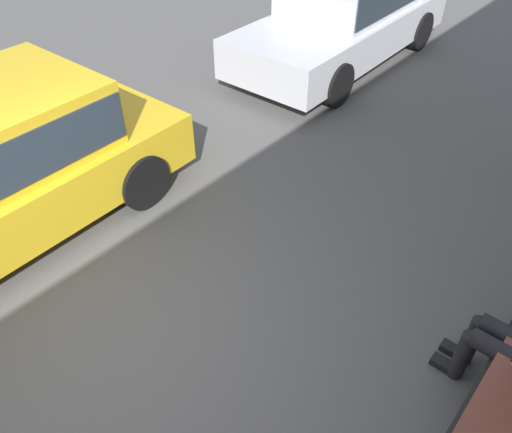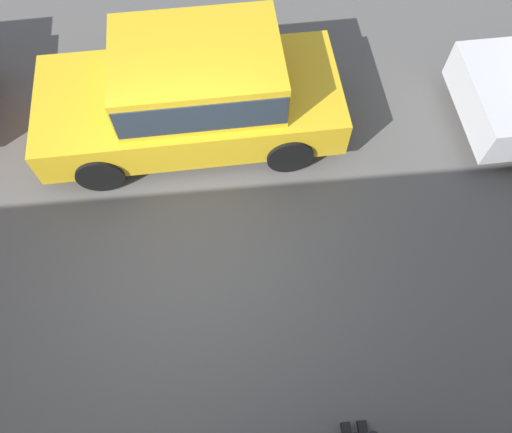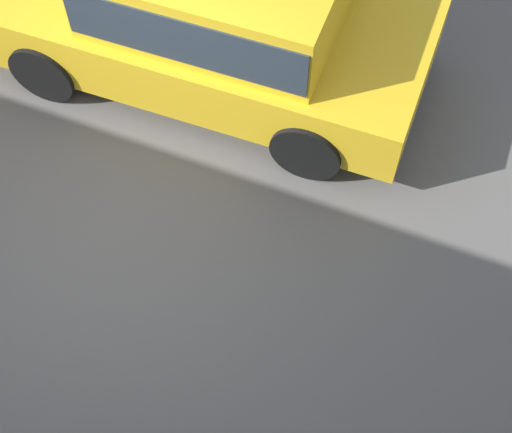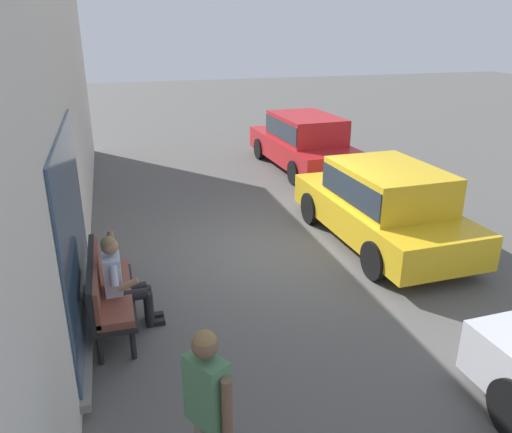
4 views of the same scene
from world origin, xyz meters
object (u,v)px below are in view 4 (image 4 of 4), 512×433
(parked_car_mid, at_px, (384,202))
(parked_car_far, at_px, (304,140))
(bench, at_px, (105,288))
(pedestrian_standing, at_px, (208,407))
(person_on_phone, at_px, (121,280))

(parked_car_mid, bearing_deg, parked_car_far, -5.46)
(bench, xyz_separation_m, pedestrian_standing, (-3.04, -0.81, 0.44))
(parked_car_far, distance_m, pedestrian_standing, 10.81)
(bench, xyz_separation_m, parked_car_mid, (1.45, -4.96, 0.23))
(parked_car_mid, relative_size, pedestrian_standing, 2.41)
(parked_car_far, xyz_separation_m, pedestrian_standing, (-9.75, 4.65, 0.20))
(pedestrian_standing, bearing_deg, parked_car_mid, -42.80)
(parked_car_mid, bearing_deg, bench, 106.24)
(person_on_phone, relative_size, pedestrian_standing, 0.78)
(parked_car_far, bearing_deg, parked_car_mid, 174.54)
(bench, relative_size, parked_car_far, 0.40)
(parked_car_mid, bearing_deg, person_on_phone, 107.75)
(parked_car_mid, distance_m, parked_car_far, 5.30)
(bench, height_order, pedestrian_standing, pedestrian_standing)
(bench, distance_m, parked_car_mid, 5.17)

